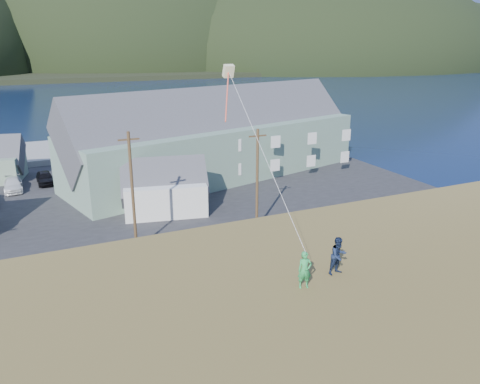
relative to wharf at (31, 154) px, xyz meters
name	(u,v)px	position (x,y,z in m)	size (l,w,h in m)	color
ground	(129,261)	(6.00, -40.00, -0.45)	(900.00, 900.00, 0.00)	#0A1638
grass_strip	(134,272)	(6.00, -42.00, -0.40)	(110.00, 8.00, 0.10)	#4C3D19
waterfront_lot	(97,196)	(6.00, -23.00, -0.39)	(72.00, 36.00, 0.12)	#28282B
wharf	(31,154)	(0.00, 0.00, 0.00)	(26.00, 14.00, 0.90)	gray
far_shore	(31,64)	(6.00, 290.00, 0.55)	(900.00, 320.00, 2.00)	black
far_hills	(94,65)	(41.59, 239.38, 1.55)	(760.00, 265.00, 143.00)	black
lodge	(219,136)	(21.21, -20.71, 4.62)	(38.94, 19.63, 13.20)	slate
shed_white	(164,188)	(11.55, -30.61, 2.06)	(9.07, 6.89, 6.52)	white
utility_poles	(110,200)	(5.24, -38.50, 4.17)	(28.10, 0.24, 9.58)	#47331E
parked_cars	(11,190)	(-2.30, -19.37, 0.38)	(24.58, 11.71, 1.57)	navy
kite_flyer_green	(305,270)	(9.09, -59.79, 7.48)	(0.53, 0.35, 1.45)	green
kite_flyer_navy	(338,256)	(10.89, -59.39, 7.53)	(0.75, 0.59, 1.55)	#16213D
kite_rig	(229,77)	(8.68, -53.70, 14.11)	(0.86, 3.42, 8.87)	beige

